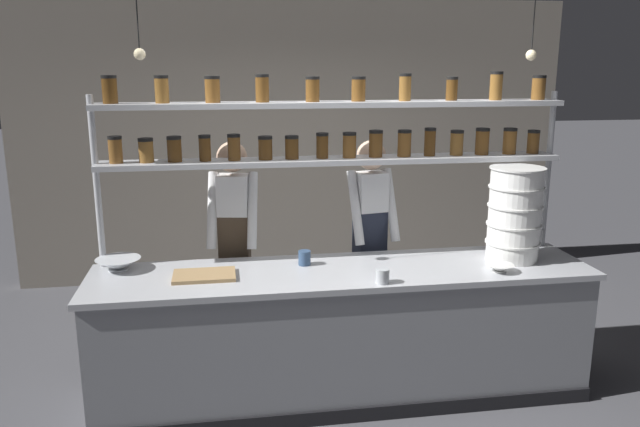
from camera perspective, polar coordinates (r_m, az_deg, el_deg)
The scene contains 13 objects.
ground_plane at distance 4.58m, azimuth 2.06°, elevation -16.11°, with size 40.00×40.00×0.00m, color #4C4C51.
back_wall at distance 6.65m, azimuth -2.27°, elevation 6.55°, with size 5.77×0.12×2.92m, color #9E9384.
prep_counter at distance 4.37m, azimuth 2.11°, elevation -10.87°, with size 3.37×0.76×0.92m.
spice_shelf_unit at distance 4.33m, azimuth 1.42°, elevation 6.96°, with size 3.25×0.28×2.21m.
chef_left at distance 4.63m, azimuth -7.83°, elevation -2.41°, with size 0.40×0.32×1.73m.
chef_center at distance 4.76m, azimuth 4.59°, elevation -1.99°, with size 0.40×0.33×1.72m.
container_stack at distance 4.53m, azimuth 17.36°, elevation -0.04°, with size 0.38×0.38×0.66m.
cutting_board at distance 4.12m, azimuth -10.54°, elevation -5.58°, with size 0.40×0.26×0.02m.
prep_bowl_near_left at distance 4.38m, azimuth -17.95°, elevation -4.46°, with size 0.30×0.30×0.08m.
prep_bowl_center_front at distance 4.31m, azimuth 16.08°, elevation -4.83°, with size 0.19×0.19×0.05m.
serving_cup_front at distance 3.95m, azimuth 5.74°, elevation -5.71°, with size 0.09×0.09×0.09m.
serving_cup_by_board at distance 4.28m, azimuth -1.43°, elevation -4.08°, with size 0.08×0.08×0.10m.
pendant_light_row at distance 3.98m, azimuth 2.31°, elevation 14.68°, with size 2.54×0.07×0.59m.
Camera 1 is at (-0.79, -3.90, 2.26)m, focal length 35.00 mm.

